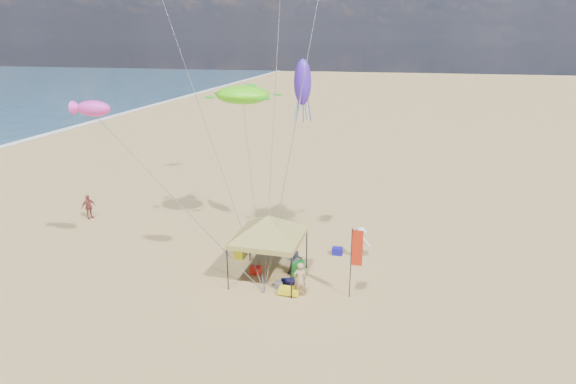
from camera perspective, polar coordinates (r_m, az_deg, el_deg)
name	(u,v)px	position (r m, az deg, el deg)	size (l,w,h in m)	color
ground	(272,301)	(20.96, -1.91, -13.00)	(280.00, 280.00, 0.00)	tan
canopy_tent	(268,218)	(21.44, -2.39, -3.14)	(5.95, 5.95, 3.67)	black
feather_flag	(355,252)	(20.39, 8.12, -7.23)	(0.50, 0.04, 3.25)	black
cooler_red	(256,270)	(23.05, -3.89, -9.40)	(0.54, 0.38, 0.38)	red
cooler_blue	(337,251)	(25.04, 5.97, -7.10)	(0.54, 0.38, 0.38)	#161297
bag_navy	(288,282)	(22.05, 0.00, -10.74)	(0.36, 0.36, 0.60)	#0C0B34
bag_orange	(251,240)	(26.25, -4.50, -5.84)	(0.36, 0.36, 0.60)	orange
chair_green	(298,269)	(22.81, 1.25, -9.21)	(0.50, 0.50, 0.70)	#188623
chair_yellow	(239,251)	(24.62, -5.91, -7.14)	(0.50, 0.50, 0.70)	#C2C816
crate_grey	(279,285)	(21.87, -1.13, -11.13)	(0.34, 0.30, 0.28)	slate
beach_cart	(289,291)	(21.29, 0.12, -11.82)	(0.90, 0.50, 0.24)	yellow
person_near_a	(300,279)	(20.94, 1.44, -10.49)	(0.58, 0.38, 1.60)	tan
person_near_b	(295,260)	(22.73, 0.85, -8.16)	(0.74, 0.58, 1.52)	#3B4051
person_near_c	(360,243)	(24.59, 8.70, -6.04)	(1.09, 0.62, 1.68)	silver
person_far_a	(88,207)	(31.98, -22.92, -1.65)	(0.91, 0.38, 1.56)	brown
turtle_kite	(243,95)	(25.40, -5.50, 11.58)	(2.90, 2.32, 0.97)	#59FB11
fish_kite	(94,108)	(23.22, -22.40, 9.29)	(1.64, 0.82, 0.73)	#F439C6
squid_kite	(303,82)	(24.11, 1.77, 13.09)	(0.87, 0.87, 2.26)	#4822CA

